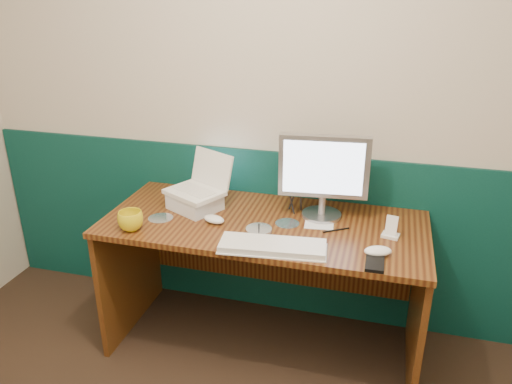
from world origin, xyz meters
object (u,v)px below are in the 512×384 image
(keyboard, at_px, (273,247))
(laptop, at_px, (193,174))
(desk, at_px, (263,286))
(mug, at_px, (131,221))
(camcorder, at_px, (295,195))
(monitor, at_px, (324,176))

(keyboard, bearing_deg, laptop, 141.19)
(desk, distance_m, mug, 0.77)
(camcorder, bearing_deg, mug, -165.63)
(monitor, distance_m, keyboard, 0.48)
(monitor, bearing_deg, laptop, -178.96)
(desk, bearing_deg, camcorder, 53.01)
(monitor, xyz_separation_m, mug, (-0.86, -0.39, -0.17))
(keyboard, relative_size, camcorder, 2.57)
(desk, distance_m, camcorder, 0.51)
(desk, relative_size, camcorder, 8.74)
(laptop, xyz_separation_m, mug, (-0.21, -0.31, -0.15))
(desk, xyz_separation_m, mug, (-0.59, -0.25, 0.42))
(monitor, distance_m, mug, 0.96)
(laptop, bearing_deg, keyboard, -5.52)
(monitor, relative_size, camcorder, 2.40)
(monitor, height_order, mug, monitor)
(desk, relative_size, monitor, 3.65)
(laptop, distance_m, monitor, 0.66)
(laptop, distance_m, keyboard, 0.62)
(laptop, distance_m, camcorder, 0.53)
(camcorder, bearing_deg, keyboard, -108.08)
(laptop, height_order, keyboard, laptop)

